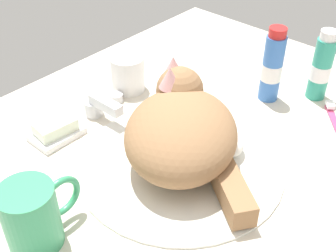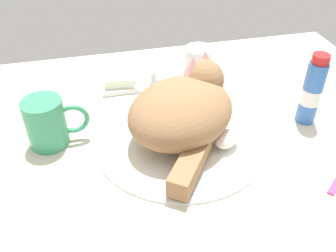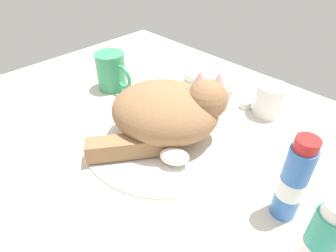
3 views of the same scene
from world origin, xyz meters
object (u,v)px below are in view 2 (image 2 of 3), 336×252
at_px(faucet, 158,78).
at_px(toothpaste_bottle, 312,92).
at_px(coffee_mug, 48,123).
at_px(rinse_cup, 198,62).
at_px(soap_bar, 120,80).
at_px(cat, 185,110).

height_order(faucet, toothpaste_bottle, toothpaste_bottle).
xyz_separation_m(coffee_mug, toothpaste_bottle, (0.53, -0.05, 0.02)).
relative_size(rinse_cup, toothpaste_bottle, 0.49).
relative_size(coffee_mug, toothpaste_bottle, 0.78).
distance_m(coffee_mug, rinse_cup, 0.41).
bearing_deg(faucet, soap_bar, 174.82).
height_order(rinse_cup, soap_bar, rinse_cup).
bearing_deg(rinse_cup, coffee_mug, -152.23).
height_order(cat, soap_bar, cat).
bearing_deg(cat, coffee_mug, 170.33).
bearing_deg(soap_bar, faucet, -5.18).
bearing_deg(toothpaste_bottle, faucet, 142.54).
xyz_separation_m(soap_bar, toothpaste_bottle, (0.37, -0.22, 0.05)).
xyz_separation_m(rinse_cup, soap_bar, (-0.20, -0.02, -0.01)).
distance_m(faucet, rinse_cup, 0.11).
bearing_deg(coffee_mug, toothpaste_bottle, -5.36).
xyz_separation_m(cat, toothpaste_bottle, (0.27, -0.01, 0.00)).
height_order(coffee_mug, rinse_cup, coffee_mug).
relative_size(cat, toothpaste_bottle, 1.99).
distance_m(rinse_cup, soap_bar, 0.20).
xyz_separation_m(faucet, coffee_mug, (-0.25, -0.16, 0.03)).
distance_m(cat, rinse_cup, 0.26).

